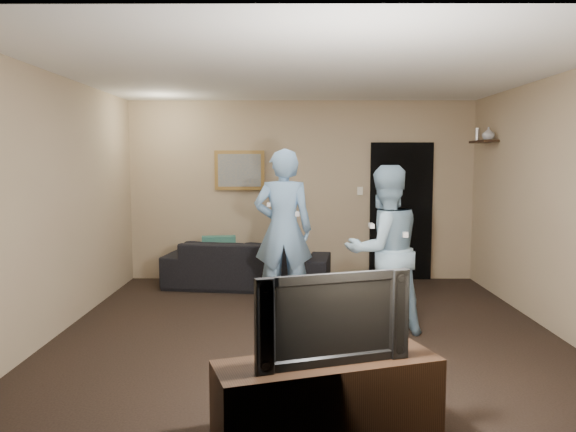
{
  "coord_description": "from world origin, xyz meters",
  "views": [
    {
      "loc": [
        -0.17,
        -5.67,
        1.75
      ],
      "look_at": [
        -0.19,
        0.3,
        1.15
      ],
      "focal_mm": 35.0,
      "sensor_mm": 36.0,
      "label": 1
    }
  ],
  "objects_px": {
    "wii_player_right": "(384,250)",
    "tv_console": "(328,399)",
    "wii_player_left": "(283,229)",
    "sofa": "(248,264)",
    "television": "(328,316)"
  },
  "relations": [
    {
      "from": "wii_player_right",
      "to": "tv_console",
      "type": "bearing_deg",
      "value": -108.17
    },
    {
      "from": "wii_player_left",
      "to": "wii_player_right",
      "type": "distance_m",
      "value": 1.42
    },
    {
      "from": "sofa",
      "to": "television",
      "type": "distance_m",
      "value": 4.33
    },
    {
      "from": "sofa",
      "to": "tv_console",
      "type": "relative_size",
      "value": 1.58
    },
    {
      "from": "sofa",
      "to": "television",
      "type": "relative_size",
      "value": 2.26
    },
    {
      "from": "sofa",
      "to": "wii_player_left",
      "type": "bearing_deg",
      "value": 122.51
    },
    {
      "from": "television",
      "to": "wii_player_right",
      "type": "relative_size",
      "value": 0.58
    },
    {
      "from": "sofa",
      "to": "tv_console",
      "type": "bearing_deg",
      "value": 108.91
    },
    {
      "from": "television",
      "to": "wii_player_right",
      "type": "distance_m",
      "value": 2.25
    },
    {
      "from": "television",
      "to": "wii_player_left",
      "type": "xyz_separation_m",
      "value": [
        -0.31,
        3.12,
        0.15
      ]
    },
    {
      "from": "wii_player_right",
      "to": "television",
      "type": "bearing_deg",
      "value": -108.17
    },
    {
      "from": "tv_console",
      "to": "wii_player_left",
      "type": "xyz_separation_m",
      "value": [
        -0.31,
        3.12,
        0.69
      ]
    },
    {
      "from": "tv_console",
      "to": "wii_player_left",
      "type": "bearing_deg",
      "value": 77.56
    },
    {
      "from": "tv_console",
      "to": "wii_player_left",
      "type": "distance_m",
      "value": 3.22
    },
    {
      "from": "sofa",
      "to": "wii_player_left",
      "type": "relative_size",
      "value": 1.19
    }
  ]
}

